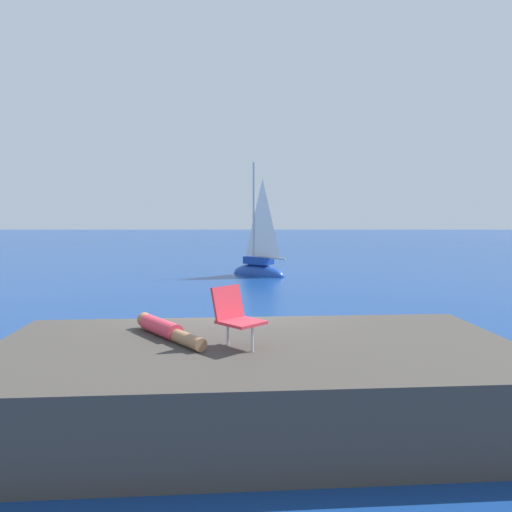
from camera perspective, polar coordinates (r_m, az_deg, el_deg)
ground_plane at (r=9.76m, az=-3.61°, el=-11.70°), size 160.00×160.00×0.00m
shore_ledge at (r=6.80m, az=-0.20°, el=-14.57°), size 7.34×4.02×1.04m
boulder_seaward at (r=8.78m, az=-2.32°, el=-13.61°), size 0.82×0.98×0.71m
boulder_inland at (r=9.02m, az=-17.48°, el=-13.33°), size 1.44×1.49×0.73m
sailboat_near at (r=22.31m, az=0.12°, el=-1.47°), size 2.91×2.73×5.67m
person_sunbather at (r=7.10m, az=-10.83°, el=-8.49°), size 1.20×1.46×0.25m
beach_chair at (r=6.42m, az=-2.68°, el=-6.84°), size 0.76×0.76×0.80m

